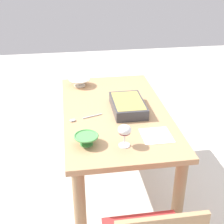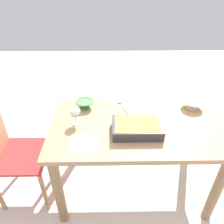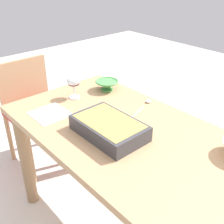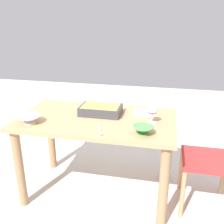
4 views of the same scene
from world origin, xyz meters
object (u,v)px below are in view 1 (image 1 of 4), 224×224
Objects in this scene: dining_table at (115,126)px; wine_glass at (125,131)px; mixing_bowl at (86,139)px; casserole_dish at (128,105)px; small_bowl at (80,82)px; serving_spoon at (79,119)px; napkin at (156,135)px.

wine_glass is (-0.47, 0.02, 0.24)m from dining_table.
wine_glass is 0.24m from mixing_bowl.
casserole_dish is at bearing -97.89° from dining_table.
small_bowl is at bearing 12.32° from wine_glass.
mixing_bowl is at bearing 179.12° from small_bowl.
casserole_dish reaches higher than serving_spoon.
casserole_dish is 0.61m from small_bowl.
small_bowl is at bearing 24.76° from dining_table.
serving_spoon reaches higher than dining_table.
casserole_dish reaches higher than mixing_bowl.
small_bowl is 0.61m from serving_spoon.
mixing_bowl is at bearing 149.90° from dining_table.
mixing_bowl is 0.64× the size of serving_spoon.
dining_table is 9.38× the size of wine_glass.
wine_glass is at bearing -145.64° from serving_spoon.
wine_glass is 0.26m from napkin.
wine_glass is 0.94× the size of mixing_bowl.
casserole_dish is at bearing -75.85° from serving_spoon.
casserole_dish is at bearing 16.73° from napkin.
casserole_dish is 0.53m from mixing_bowl.
mixing_bowl is at bearing 77.98° from wine_glass.
mixing_bowl reaches higher than serving_spoon.
casserole_dish is (0.46, -0.11, -0.06)m from wine_glass.
dining_table is 0.53m from wine_glass.
mixing_bowl reaches higher than napkin.
serving_spoon is at bearing 176.34° from small_bowl.
casserole_dish is at bearing -147.76° from small_bowl.
wine_glass is at bearing 177.71° from dining_table.
wine_glass reaches higher than casserole_dish.
serving_spoon is (-0.10, 0.27, 0.14)m from dining_table.
casserole_dish is 1.52× the size of serving_spoon.
dining_table is 8.83× the size of mixing_bowl.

